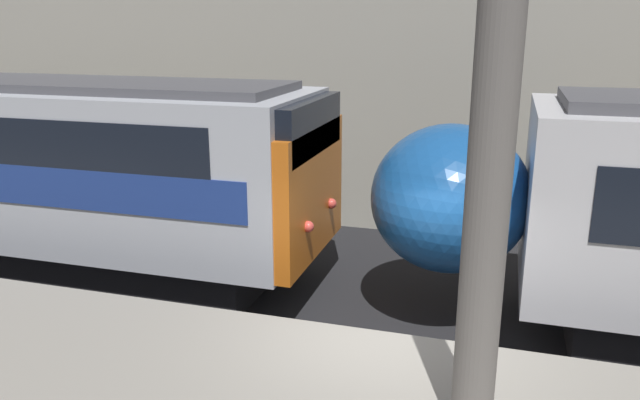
# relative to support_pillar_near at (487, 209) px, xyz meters

# --- Properties ---
(station_rear_barrier) EXTENTS (50.00, 0.15, 5.25)m
(station_rear_barrier) POSITION_rel_support_pillar_near_xyz_m (-1.06, 8.28, -0.43)
(station_rear_barrier) COLOR #B2AD9E
(station_rear_barrier) RESTS_ON ground
(support_pillar_near) EXTENTS (0.37, 0.37, 4.18)m
(support_pillar_near) POSITION_rel_support_pillar_near_xyz_m (0.00, 0.00, 0.00)
(support_pillar_near) COLOR slate
(support_pillar_near) RESTS_ON platform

